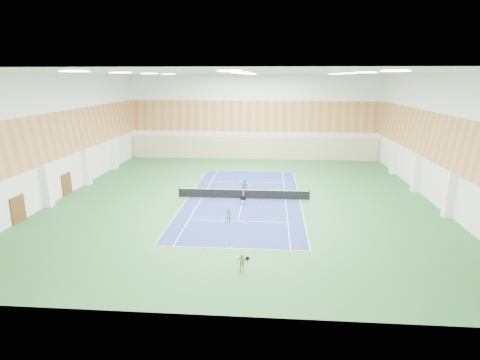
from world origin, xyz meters
name	(u,v)px	position (x,y,z in m)	size (l,w,h in m)	color
ground	(243,199)	(0.00, 0.00, 0.00)	(40.00, 40.00, 0.00)	#2B6533
room_shell	(244,138)	(0.00, 0.00, 6.00)	(36.00, 40.00, 12.00)	white
wood_cladding	(244,117)	(0.00, 0.00, 8.00)	(36.00, 40.00, 8.00)	#C68249
ceiling_light_grid	(244,73)	(0.00, 0.00, 11.92)	(21.40, 25.40, 0.06)	white
court_surface	(243,199)	(0.00, 0.00, 0.01)	(10.97, 23.77, 0.01)	navy
tennis_balls_scatter	(243,198)	(0.00, 0.00, 0.05)	(10.57, 22.77, 0.07)	yellow
tennis_net	(243,193)	(0.00, 0.00, 0.55)	(12.80, 0.10, 1.10)	black
back_curtain	(253,148)	(0.00, 19.75, 1.60)	(35.40, 0.16, 3.20)	#C6B793
door_left_a	(18,209)	(-17.92, -8.00, 1.10)	(0.08, 1.80, 2.20)	#593319
door_left_b	(67,184)	(-17.92, 0.00, 1.10)	(0.08, 1.80, 2.20)	#593319
coach	(244,188)	(0.06, 0.60, 0.93)	(0.68, 0.44, 1.85)	navy
child_court	(229,215)	(-0.70, -6.77, 0.61)	(0.59, 0.46, 1.22)	gray
child_apron	(242,263)	(0.98, -15.16, 0.55)	(0.65, 0.27, 1.11)	tan
ball_cart	(243,201)	(0.14, -2.02, 0.40)	(0.47, 0.47, 0.81)	black
cone_svc_a	(197,220)	(-3.38, -6.72, 0.12)	(0.21, 0.21, 0.24)	orange
cone_svc_b	(223,222)	(-1.15, -6.99, 0.11)	(0.20, 0.20, 0.22)	orange
cone_svc_c	(248,221)	(0.83, -6.62, 0.11)	(0.21, 0.21, 0.23)	#E7470C
cone_svc_d	(278,220)	(3.32, -6.15, 0.10)	(0.19, 0.19, 0.20)	#E63D0C
cone_base_a	(168,247)	(-4.38, -12.19, 0.12)	(0.22, 0.22, 0.24)	#EC4D0C
cone_base_b	(204,248)	(-1.84, -12.28, 0.12)	(0.22, 0.22, 0.24)	orange
cone_base_c	(254,251)	(1.59, -12.45, 0.11)	(0.20, 0.20, 0.22)	orange
cone_base_d	(298,248)	(4.59, -11.76, 0.11)	(0.19, 0.19, 0.21)	#DD530B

